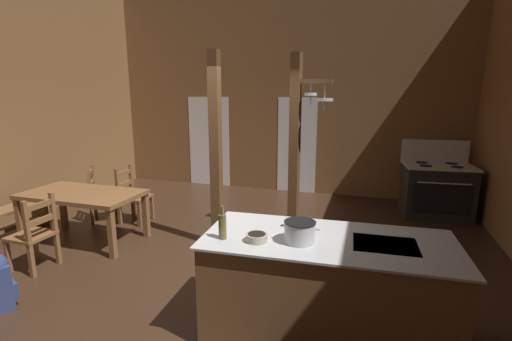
{
  "coord_description": "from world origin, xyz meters",
  "views": [
    {
      "loc": [
        1.9,
        -3.78,
        2.19
      ],
      "look_at": [
        0.54,
        0.54,
        1.2
      ],
      "focal_mm": 25.62,
      "sensor_mm": 36.0,
      "label": 1
    }
  ],
  "objects_px": {
    "bottle_tall_on_counter": "(222,226)",
    "dining_table": "(82,198)",
    "bench_along_left_wall": "(7,218)",
    "mixing_bowl_on_counter": "(257,237)",
    "ladderback_chair_near_window": "(132,196)",
    "stockpot_on_counter": "(300,232)",
    "kitchen_island": "(326,288)",
    "ladderback_chair_by_post": "(101,195)",
    "stove_range": "(436,190)",
    "ladderback_chair_at_table_end": "(34,235)"
  },
  "relations": [
    {
      "from": "ladderback_chair_near_window",
      "to": "stockpot_on_counter",
      "type": "distance_m",
      "value": 3.95
    },
    {
      "from": "bench_along_left_wall",
      "to": "stockpot_on_counter",
      "type": "bearing_deg",
      "value": -12.25
    },
    {
      "from": "kitchen_island",
      "to": "bench_along_left_wall",
      "type": "relative_size",
      "value": 1.71
    },
    {
      "from": "dining_table",
      "to": "ladderback_chair_by_post",
      "type": "relative_size",
      "value": 1.79
    },
    {
      "from": "stockpot_on_counter",
      "to": "ladderback_chair_near_window",
      "type": "bearing_deg",
      "value": 146.41
    },
    {
      "from": "kitchen_island",
      "to": "ladderback_chair_by_post",
      "type": "distance_m",
      "value": 4.46
    },
    {
      "from": "stove_range",
      "to": "mixing_bowl_on_counter",
      "type": "relative_size",
      "value": 7.07
    },
    {
      "from": "bench_along_left_wall",
      "to": "bottle_tall_on_counter",
      "type": "bearing_deg",
      "value": -15.83
    },
    {
      "from": "ladderback_chair_at_table_end",
      "to": "stockpot_on_counter",
      "type": "distance_m",
      "value": 3.44
    },
    {
      "from": "kitchen_island",
      "to": "bottle_tall_on_counter",
      "type": "bearing_deg",
      "value": -162.52
    },
    {
      "from": "kitchen_island",
      "to": "bench_along_left_wall",
      "type": "distance_m",
      "value": 4.98
    },
    {
      "from": "ladderback_chair_by_post",
      "to": "mixing_bowl_on_counter",
      "type": "height_order",
      "value": "mixing_bowl_on_counter"
    },
    {
      "from": "stockpot_on_counter",
      "to": "bottle_tall_on_counter",
      "type": "xyz_separation_m",
      "value": [
        -0.65,
        -0.13,
        0.02
      ]
    },
    {
      "from": "dining_table",
      "to": "mixing_bowl_on_counter",
      "type": "height_order",
      "value": "mixing_bowl_on_counter"
    },
    {
      "from": "ladderback_chair_by_post",
      "to": "bench_along_left_wall",
      "type": "distance_m",
      "value": 1.36
    },
    {
      "from": "stove_range",
      "to": "ladderback_chair_at_table_end",
      "type": "height_order",
      "value": "stove_range"
    },
    {
      "from": "ladderback_chair_near_window",
      "to": "kitchen_island",
      "type": "bearing_deg",
      "value": -30.1
    },
    {
      "from": "kitchen_island",
      "to": "dining_table",
      "type": "height_order",
      "value": "kitchen_island"
    },
    {
      "from": "kitchen_island",
      "to": "bottle_tall_on_counter",
      "type": "height_order",
      "value": "bottle_tall_on_counter"
    },
    {
      "from": "ladderback_chair_near_window",
      "to": "bottle_tall_on_counter",
      "type": "bearing_deg",
      "value": -41.26
    },
    {
      "from": "stove_range",
      "to": "mixing_bowl_on_counter",
      "type": "xyz_separation_m",
      "value": [
        -2.03,
        -4.11,
        0.49
      ]
    },
    {
      "from": "kitchen_island",
      "to": "stockpot_on_counter",
      "type": "xyz_separation_m",
      "value": [
        -0.22,
        -0.15,
        0.56
      ]
    },
    {
      "from": "ladderback_chair_by_post",
      "to": "stockpot_on_counter",
      "type": "relative_size",
      "value": 2.81
    },
    {
      "from": "ladderback_chair_by_post",
      "to": "bottle_tall_on_counter",
      "type": "distance_m",
      "value": 3.89
    },
    {
      "from": "ladderback_chair_near_window",
      "to": "bench_along_left_wall",
      "type": "distance_m",
      "value": 1.83
    },
    {
      "from": "kitchen_island",
      "to": "ladderback_chair_by_post",
      "type": "xyz_separation_m",
      "value": [
        -4.03,
        1.91,
        -0.02
      ]
    },
    {
      "from": "stockpot_on_counter",
      "to": "ladderback_chair_by_post",
      "type": "bearing_deg",
      "value": 151.64
    },
    {
      "from": "ladderback_chair_by_post",
      "to": "stove_range",
      "type": "bearing_deg",
      "value": 19.64
    },
    {
      "from": "dining_table",
      "to": "stockpot_on_counter",
      "type": "height_order",
      "value": "stockpot_on_counter"
    },
    {
      "from": "stove_range",
      "to": "ladderback_chair_near_window",
      "type": "height_order",
      "value": "stove_range"
    },
    {
      "from": "bench_along_left_wall",
      "to": "bottle_tall_on_counter",
      "type": "relative_size",
      "value": 4.41
    },
    {
      "from": "ladderback_chair_at_table_end",
      "to": "bottle_tall_on_counter",
      "type": "bearing_deg",
      "value": -9.88
    },
    {
      "from": "ladderback_chair_at_table_end",
      "to": "bench_along_left_wall",
      "type": "bearing_deg",
      "value": 152.94
    },
    {
      "from": "dining_table",
      "to": "mixing_bowl_on_counter",
      "type": "relative_size",
      "value": 9.12
    },
    {
      "from": "stove_range",
      "to": "mixing_bowl_on_counter",
      "type": "height_order",
      "value": "stove_range"
    },
    {
      "from": "stove_range",
      "to": "bottle_tall_on_counter",
      "type": "xyz_separation_m",
      "value": [
        -2.33,
        -4.14,
        0.57
      ]
    },
    {
      "from": "stockpot_on_counter",
      "to": "bench_along_left_wall",
      "type": "bearing_deg",
      "value": 167.75
    },
    {
      "from": "dining_table",
      "to": "stove_range",
      "type": "bearing_deg",
      "value": 28.21
    },
    {
      "from": "stove_range",
      "to": "stockpot_on_counter",
      "type": "height_order",
      "value": "stove_range"
    },
    {
      "from": "ladderback_chair_by_post",
      "to": "ladderback_chair_at_table_end",
      "type": "height_order",
      "value": "same"
    },
    {
      "from": "stockpot_on_counter",
      "to": "mixing_bowl_on_counter",
      "type": "xyz_separation_m",
      "value": [
        -0.35,
        -0.09,
        -0.06
      ]
    },
    {
      "from": "ladderback_chair_near_window",
      "to": "ladderback_chair_at_table_end",
      "type": "height_order",
      "value": "same"
    },
    {
      "from": "dining_table",
      "to": "stockpot_on_counter",
      "type": "relative_size",
      "value": 5.03
    },
    {
      "from": "ladderback_chair_by_post",
      "to": "mixing_bowl_on_counter",
      "type": "distance_m",
      "value": 4.11
    },
    {
      "from": "stove_range",
      "to": "bottle_tall_on_counter",
      "type": "distance_m",
      "value": 4.79
    },
    {
      "from": "bottle_tall_on_counter",
      "to": "dining_table",
      "type": "bearing_deg",
      "value": 153.6
    },
    {
      "from": "mixing_bowl_on_counter",
      "to": "bottle_tall_on_counter",
      "type": "xyz_separation_m",
      "value": [
        -0.3,
        -0.03,
        0.08
      ]
    },
    {
      "from": "dining_table",
      "to": "mixing_bowl_on_counter",
      "type": "xyz_separation_m",
      "value": [
        3.1,
        -1.36,
        0.32
      ]
    },
    {
      "from": "mixing_bowl_on_counter",
      "to": "bottle_tall_on_counter",
      "type": "height_order",
      "value": "bottle_tall_on_counter"
    },
    {
      "from": "mixing_bowl_on_counter",
      "to": "dining_table",
      "type": "bearing_deg",
      "value": 156.37
    }
  ]
}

